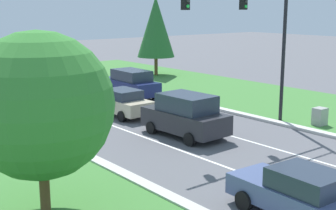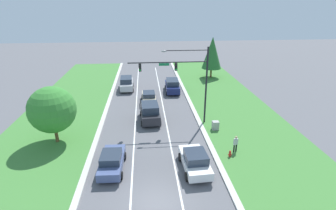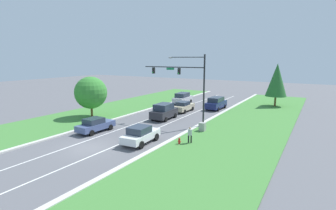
{
  "view_description": "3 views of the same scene",
  "coord_description": "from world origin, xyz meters",
  "px_view_note": "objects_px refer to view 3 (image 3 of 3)",
  "views": [
    {
      "loc": [
        -15.01,
        -3.69,
        6.42
      ],
      "look_at": [
        -1.31,
        13.48,
        1.81
      ],
      "focal_mm": 50.0,
      "sensor_mm": 36.0,
      "label": 1
    },
    {
      "loc": [
        -0.5,
        -14.62,
        13.15
      ],
      "look_at": [
        2.1,
        13.95,
        1.81
      ],
      "focal_mm": 28.0,
      "sensor_mm": 36.0,
      "label": 2
    },
    {
      "loc": [
        18.35,
        -16.48,
        8.32
      ],
      "look_at": [
        -0.56,
        15.67,
        1.61
      ],
      "focal_mm": 28.0,
      "sensor_mm": 36.0,
      "label": 3
    }
  ],
  "objects_px": {
    "champagne_sedan": "(183,106)",
    "charcoal_suv": "(164,111)",
    "utility_cabinet": "(202,127)",
    "traffic_signal_mast": "(186,78)",
    "white_sedan": "(140,135)",
    "silver_suv": "(183,98)",
    "pedestrian": "(190,134)",
    "navy_suv": "(216,103)",
    "oak_near_left_tree": "(91,93)",
    "slate_blue_sedan": "(95,125)",
    "conifer_near_right_tree": "(277,80)",
    "fire_hydrant": "(179,141)"
  },
  "relations": [
    {
      "from": "white_sedan",
      "to": "fire_hydrant",
      "type": "distance_m",
      "value": 3.88
    },
    {
      "from": "traffic_signal_mast",
      "to": "slate_blue_sedan",
      "type": "height_order",
      "value": "traffic_signal_mast"
    },
    {
      "from": "navy_suv",
      "to": "utility_cabinet",
      "type": "xyz_separation_m",
      "value": [
        3.31,
        -13.47,
        -0.5
      ]
    },
    {
      "from": "charcoal_suv",
      "to": "utility_cabinet",
      "type": "distance_m",
      "value": 7.71
    },
    {
      "from": "silver_suv",
      "to": "pedestrian",
      "type": "height_order",
      "value": "silver_suv"
    },
    {
      "from": "champagne_sedan",
      "to": "conifer_near_right_tree",
      "type": "relative_size",
      "value": 0.63
    },
    {
      "from": "oak_near_left_tree",
      "to": "slate_blue_sedan",
      "type": "bearing_deg",
      "value": -40.74
    },
    {
      "from": "white_sedan",
      "to": "champagne_sedan",
      "type": "bearing_deg",
      "value": 99.06
    },
    {
      "from": "traffic_signal_mast",
      "to": "white_sedan",
      "type": "bearing_deg",
      "value": -93.0
    },
    {
      "from": "navy_suv",
      "to": "fire_hydrant",
      "type": "xyz_separation_m",
      "value": [
        3.22,
        -18.92,
        -0.68
      ]
    },
    {
      "from": "white_sedan",
      "to": "navy_suv",
      "type": "xyz_separation_m",
      "value": [
        0.29,
        20.48,
        0.13
      ]
    },
    {
      "from": "charcoal_suv",
      "to": "pedestrian",
      "type": "bearing_deg",
      "value": -47.81
    },
    {
      "from": "traffic_signal_mast",
      "to": "champagne_sedan",
      "type": "bearing_deg",
      "value": 119.35
    },
    {
      "from": "traffic_signal_mast",
      "to": "champagne_sedan",
      "type": "distance_m",
      "value": 9.44
    },
    {
      "from": "utility_cabinet",
      "to": "white_sedan",
      "type": "bearing_deg",
      "value": -117.21
    },
    {
      "from": "traffic_signal_mast",
      "to": "silver_suv",
      "type": "relative_size",
      "value": 1.77
    },
    {
      "from": "fire_hydrant",
      "to": "conifer_near_right_tree",
      "type": "distance_m",
      "value": 27.22
    },
    {
      "from": "slate_blue_sedan",
      "to": "fire_hydrant",
      "type": "bearing_deg",
      "value": 6.7
    },
    {
      "from": "fire_hydrant",
      "to": "oak_near_left_tree",
      "type": "bearing_deg",
      "value": 165.3
    },
    {
      "from": "traffic_signal_mast",
      "to": "oak_near_left_tree",
      "type": "xyz_separation_m",
      "value": [
        -13.34,
        -3.2,
        -2.3
      ]
    },
    {
      "from": "white_sedan",
      "to": "navy_suv",
      "type": "relative_size",
      "value": 0.93
    },
    {
      "from": "pedestrian",
      "to": "conifer_near_right_tree",
      "type": "xyz_separation_m",
      "value": [
        4.01,
        25.65,
        3.68
      ]
    },
    {
      "from": "white_sedan",
      "to": "oak_near_left_tree",
      "type": "xyz_separation_m",
      "value": [
        -12.87,
        5.86,
        2.64
      ]
    },
    {
      "from": "traffic_signal_mast",
      "to": "conifer_near_right_tree",
      "type": "height_order",
      "value": "traffic_signal_mast"
    },
    {
      "from": "utility_cabinet",
      "to": "traffic_signal_mast",
      "type": "bearing_deg",
      "value": 146.75
    },
    {
      "from": "champagne_sedan",
      "to": "utility_cabinet",
      "type": "height_order",
      "value": "champagne_sedan"
    },
    {
      "from": "silver_suv",
      "to": "slate_blue_sedan",
      "type": "bearing_deg",
      "value": -92.33
    },
    {
      "from": "navy_suv",
      "to": "silver_suv",
      "type": "bearing_deg",
      "value": 166.93
    },
    {
      "from": "white_sedan",
      "to": "fire_hydrant",
      "type": "bearing_deg",
      "value": 20.84
    },
    {
      "from": "traffic_signal_mast",
      "to": "fire_hydrant",
      "type": "xyz_separation_m",
      "value": [
        3.04,
        -7.5,
        -5.48
      ]
    },
    {
      "from": "white_sedan",
      "to": "oak_near_left_tree",
      "type": "distance_m",
      "value": 14.38
    },
    {
      "from": "white_sedan",
      "to": "pedestrian",
      "type": "height_order",
      "value": "white_sedan"
    },
    {
      "from": "slate_blue_sedan",
      "to": "pedestrian",
      "type": "distance_m",
      "value": 11.27
    },
    {
      "from": "navy_suv",
      "to": "pedestrian",
      "type": "bearing_deg",
      "value": -76.19
    },
    {
      "from": "navy_suv",
      "to": "oak_near_left_tree",
      "type": "xyz_separation_m",
      "value": [
        -13.16,
        -14.62,
        2.5
      ]
    },
    {
      "from": "champagne_sedan",
      "to": "charcoal_suv",
      "type": "bearing_deg",
      "value": -91.18
    },
    {
      "from": "traffic_signal_mast",
      "to": "silver_suv",
      "type": "distance_m",
      "value": 15.91
    },
    {
      "from": "white_sedan",
      "to": "navy_suv",
      "type": "height_order",
      "value": "navy_suv"
    },
    {
      "from": "traffic_signal_mast",
      "to": "utility_cabinet",
      "type": "distance_m",
      "value": 6.49
    },
    {
      "from": "silver_suv",
      "to": "traffic_signal_mast",
      "type": "bearing_deg",
      "value": -63.35
    },
    {
      "from": "traffic_signal_mast",
      "to": "charcoal_suv",
      "type": "bearing_deg",
      "value": 165.07
    },
    {
      "from": "utility_cabinet",
      "to": "oak_near_left_tree",
      "type": "distance_m",
      "value": 16.78
    },
    {
      "from": "conifer_near_right_tree",
      "to": "pedestrian",
      "type": "bearing_deg",
      "value": -98.89
    },
    {
      "from": "utility_cabinet",
      "to": "pedestrian",
      "type": "relative_size",
      "value": 0.61
    },
    {
      "from": "slate_blue_sedan",
      "to": "pedestrian",
      "type": "relative_size",
      "value": 2.74
    },
    {
      "from": "oak_near_left_tree",
      "to": "champagne_sedan",
      "type": "bearing_deg",
      "value": 47.23
    },
    {
      "from": "charcoal_suv",
      "to": "oak_near_left_tree",
      "type": "xyz_separation_m",
      "value": [
        -9.43,
        -4.25,
        2.44
      ]
    },
    {
      "from": "utility_cabinet",
      "to": "pedestrian",
      "type": "distance_m",
      "value": 4.71
    },
    {
      "from": "utility_cabinet",
      "to": "conifer_near_right_tree",
      "type": "distance_m",
      "value": 21.9
    },
    {
      "from": "slate_blue_sedan",
      "to": "conifer_near_right_tree",
      "type": "distance_m",
      "value": 31.47
    }
  ]
}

